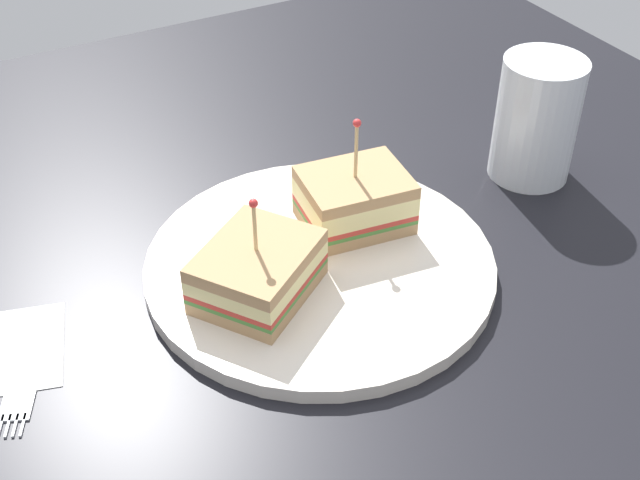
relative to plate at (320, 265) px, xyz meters
The scene contains 7 objects.
ground_plane 1.63cm from the plate, ahead, with size 105.86×105.86×2.00cm, color black.
plate is the anchor object (origin of this frame).
sandwich_half_front 6.60cm from the plate, 149.23° to the right, with size 9.66×8.12×10.37cm.
sandwich_half_back 6.99cm from the plate, 12.11° to the left, with size 12.04×11.60×9.03cm.
drink_glass 25.59cm from the plate, behind, with size 7.76×7.76×11.90cm.
napkin 25.29cm from the plate, ahead, with size 9.10×8.19×0.15cm, color white.
fork 25.03cm from the plate, ahead, with size 5.78×11.11×0.35cm.
Camera 1 is at (25.56, 46.95, 45.31)cm, focal length 46.86 mm.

